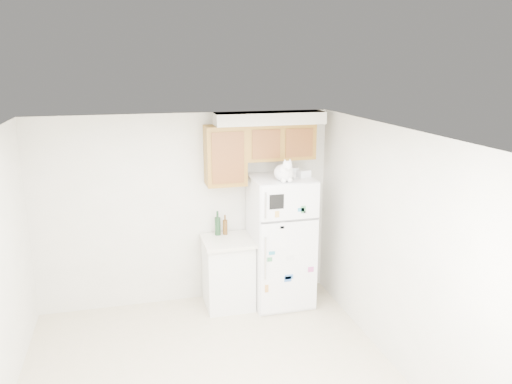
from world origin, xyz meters
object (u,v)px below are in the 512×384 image
object	(u,v)px
storage_box_back	(292,171)
storage_box_front	(304,174)
base_counter	(228,272)
bottle_amber	(225,225)
bottle_green	(218,223)
refrigerator	(281,241)
cat	(285,172)

from	to	relation	value
storage_box_back	storage_box_front	world-z (taller)	storage_box_back
base_counter	storage_box_front	bearing A→B (deg)	-6.63
base_counter	storage_box_front	size ratio (longest dim) A/B	6.13
storage_box_back	bottle_amber	bearing A→B (deg)	-171.93
storage_box_back	bottle_amber	xyz separation A→B (m)	(-0.85, 0.14, -0.70)
bottle_green	bottle_amber	bearing A→B (deg)	-0.77
storage_box_front	bottle_green	xyz separation A→B (m)	(-1.06, 0.29, -0.66)
base_counter	refrigerator	bearing A→B (deg)	-6.09
bottle_green	bottle_amber	xyz separation A→B (m)	(0.10, -0.00, -0.03)
storage_box_front	bottle_green	distance (m)	1.29
storage_box_front	bottle_green	size ratio (longest dim) A/B	0.46
storage_box_front	bottle_amber	xyz separation A→B (m)	(-0.96, 0.29, -0.69)
base_counter	cat	bearing A→B (deg)	-20.86
storage_box_back	bottle_green	xyz separation A→B (m)	(-0.95, 0.14, -0.67)
cat	bottle_green	distance (m)	1.14
storage_box_front	cat	bearing A→B (deg)	-167.09
storage_box_front	base_counter	bearing A→B (deg)	161.01
bottle_amber	storage_box_back	bearing A→B (deg)	-9.31
base_counter	bottle_amber	bearing A→B (deg)	88.84
refrigerator	bottle_amber	bearing A→B (deg)	159.70
refrigerator	storage_box_back	xyz separation A→B (m)	(0.17, 0.11, 0.90)
bottle_amber	cat	bearing A→B (deg)	-33.20
bottle_green	bottle_amber	distance (m)	0.10
storage_box_back	bottle_green	distance (m)	1.17
storage_box_front	bottle_green	bearing A→B (deg)	152.17
refrigerator	bottle_amber	size ratio (longest dim) A/B	6.40
refrigerator	cat	xyz separation A→B (m)	(-0.02, -0.18, 0.96)
cat	bottle_green	world-z (taller)	cat
refrigerator	storage_box_back	world-z (taller)	storage_box_back
bottle_amber	storage_box_front	bearing A→B (deg)	-16.88
storage_box_back	bottle_amber	world-z (taller)	storage_box_back
storage_box_front	storage_box_back	bearing A→B (deg)	113.48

